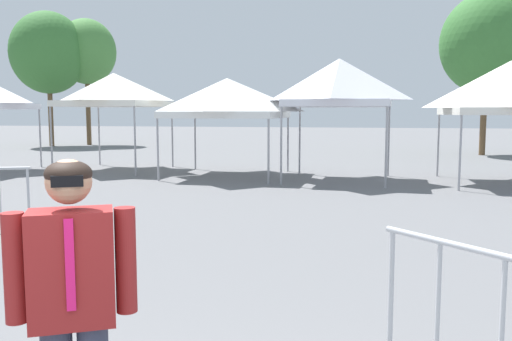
{
  "coord_description": "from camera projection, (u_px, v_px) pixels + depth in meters",
  "views": [
    {
      "loc": [
        1.23,
        -1.59,
        2.01
      ],
      "look_at": [
        -0.12,
        4.85,
        1.3
      ],
      "focal_mm": 37.87,
      "sensor_mm": 36.0,
      "label": 1
    }
  ],
  "objects": [
    {
      "name": "canopy_tent_behind_right",
      "position": [
        114.0,
        90.0,
        18.63
      ],
      "size": [
        3.27,
        3.27,
        3.36
      ],
      "color": "#9E9EA3",
      "rests_on": "ground"
    },
    {
      "name": "canopy_tent_left_of_center",
      "position": [
        227.0,
        98.0,
        16.88
      ],
      "size": [
        3.54,
        3.54,
        3.07
      ],
      "color": "#9E9EA3",
      "rests_on": "ground"
    },
    {
      "name": "canopy_tent_far_right",
      "position": [
        339.0,
        83.0,
        15.73
      ],
      "size": [
        3.13,
        3.13,
        3.57
      ],
      "color": "#9E9EA3",
      "rests_on": "ground"
    },
    {
      "name": "canopy_tent_behind_center",
      "position": [
        510.0,
        88.0,
        14.89
      ],
      "size": [
        3.5,
        3.5,
        3.43
      ],
      "color": "#9E9EA3",
      "rests_on": "ground"
    },
    {
      "name": "person_foreground",
      "position": [
        73.0,
        303.0,
        2.78
      ],
      "size": [
        0.59,
        0.41,
        1.78
      ],
      "color": "#33384C",
      "rests_on": "ground"
    },
    {
      "name": "tree_behind_tents_left",
      "position": [
        48.0,
        53.0,
        31.61
      ],
      "size": [
        4.35,
        4.35,
        7.87
      ],
      "color": "brown",
      "rests_on": "ground"
    },
    {
      "name": "tree_behind_tents_center",
      "position": [
        487.0,
        44.0,
        24.86
      ],
      "size": [
        4.2,
        4.2,
        7.48
      ],
      "color": "brown",
      "rests_on": "ground"
    },
    {
      "name": "tree_behind_tents_right",
      "position": [
        86.0,
        52.0,
        32.67
      ],
      "size": [
        3.56,
        3.56,
        7.63
      ],
      "color": "brown",
      "rests_on": "ground"
    },
    {
      "name": "crowd_barrier_near_person",
      "position": [
        503.0,
        300.0,
        3.63
      ],
      "size": [
        1.52,
        1.52,
        1.08
      ],
      "color": "#B7BABF",
      "rests_on": "ground"
    }
  ]
}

